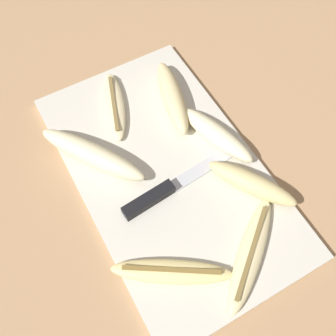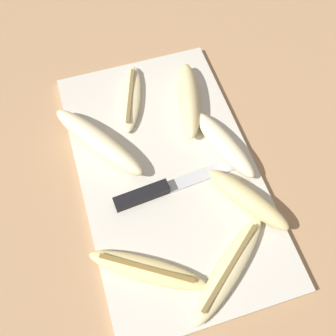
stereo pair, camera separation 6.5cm
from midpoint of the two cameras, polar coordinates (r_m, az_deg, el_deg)
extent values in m
plane|color=tan|center=(0.67, 2.77, -1.15)|extent=(4.00, 4.00, 0.00)
cube|color=beige|center=(0.66, 2.79, -0.92)|extent=(0.50, 0.29, 0.01)
cube|color=black|center=(0.63, -0.89, -4.29)|extent=(0.03, 0.09, 0.02)
cube|color=#B7BABF|center=(0.66, 8.17, -1.15)|extent=(0.03, 0.13, 0.00)
ellipsoid|color=beige|center=(0.73, -2.89, 9.87)|extent=(0.16, 0.08, 0.02)
cube|color=olive|center=(0.72, -2.93, 10.33)|extent=(0.12, 0.05, 0.00)
ellipsoid|color=beige|center=(0.60, 12.04, -14.42)|extent=(0.15, 0.17, 0.02)
cube|color=olive|center=(0.59, 12.25, -14.16)|extent=(0.10, 0.12, 0.00)
ellipsoid|color=beige|center=(0.72, 5.65, 9.70)|extent=(0.17, 0.08, 0.04)
ellipsoid|color=beige|center=(0.67, -7.41, 3.61)|extent=(0.19, 0.14, 0.04)
ellipsoid|color=#EDD689|center=(0.59, 0.15, -14.86)|extent=(0.13, 0.17, 0.02)
cube|color=olive|center=(0.58, 0.15, -14.62)|extent=(0.08, 0.12, 0.00)
ellipsoid|color=#DBC684|center=(0.64, 14.37, -4.67)|extent=(0.15, 0.11, 0.03)
ellipsoid|color=beige|center=(0.68, 10.84, 3.20)|extent=(0.16, 0.08, 0.03)
camera|label=1|loc=(0.03, -87.13, 5.31)|focal=42.00mm
camera|label=2|loc=(0.03, 92.87, -5.31)|focal=42.00mm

